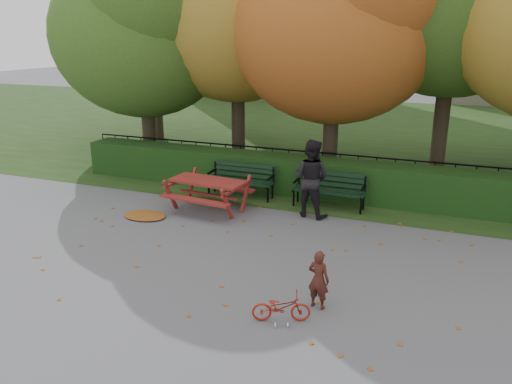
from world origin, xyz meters
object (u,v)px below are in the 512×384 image
(bench_right, at_px, (330,187))
(tree_a, at_px, (147,22))
(child, at_px, (319,280))
(tree_c, at_px, (347,9))
(bicycle, at_px, (281,307))
(bench_left, at_px, (242,177))
(adult, at_px, (311,178))
(picnic_table, at_px, (208,187))

(bench_right, bearing_deg, tree_a, 163.39)
(bench_right, relative_size, child, 1.83)
(tree_c, bearing_deg, bench_right, -83.30)
(child, distance_m, bicycle, 0.77)
(bench_left, bearing_deg, child, -55.27)
(bench_left, distance_m, bicycle, 6.20)
(bench_right, height_order, bicycle, bench_right)
(bench_right, bearing_deg, tree_c, 96.70)
(tree_a, relative_size, bicycle, 8.37)
(bicycle, bearing_deg, bench_left, 7.63)
(tree_a, distance_m, child, 10.68)
(tree_c, xyz_separation_m, bicycle, (0.81, -7.70, -4.59))
(tree_c, xyz_separation_m, adult, (-0.02, -3.06, -3.89))
(bench_left, distance_m, bench_right, 2.40)
(tree_a, xyz_separation_m, bench_right, (6.29, -1.88, -4.00))
(adult, bearing_deg, tree_a, -13.34)
(picnic_table, xyz_separation_m, adult, (2.44, 0.56, 0.32))
(bench_right, distance_m, picnic_table, 3.04)
(tree_c, relative_size, bench_right, 4.44)
(bench_right, distance_m, child, 4.95)
(tree_a, bearing_deg, child, -42.86)
(tree_c, xyz_separation_m, child, (1.23, -7.11, -4.33))
(bench_right, bearing_deg, child, -78.76)
(tree_a, height_order, bench_right, tree_a)
(picnic_table, distance_m, adult, 2.52)
(tree_c, bearing_deg, tree_a, -176.35)
(child, height_order, bicycle, child)
(bench_right, height_order, picnic_table, bench_right)
(tree_a, distance_m, bicycle, 10.89)
(tree_c, xyz_separation_m, bench_right, (0.27, -2.26, -4.30))
(adult, relative_size, bicycle, 2.09)
(bench_right, distance_m, adult, 0.94)
(tree_c, bearing_deg, bench_left, -133.36)
(bench_right, bearing_deg, adult, -109.31)
(tree_a, bearing_deg, bench_left, -25.76)
(child, xyz_separation_m, adult, (-1.25, 4.05, 0.44))
(bench_left, bearing_deg, bench_right, 0.00)
(tree_c, relative_size, child, 8.12)
(tree_a, distance_m, picnic_table, 6.20)
(bench_right, xyz_separation_m, bicycle, (0.54, -5.44, -0.28))
(child, bearing_deg, bicycle, 65.26)
(tree_a, xyz_separation_m, bicycle, (6.83, -7.32, -4.29))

